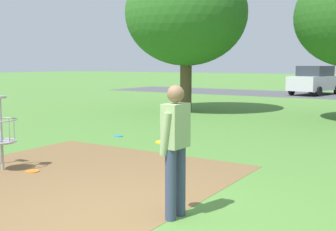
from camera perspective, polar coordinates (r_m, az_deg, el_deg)
name	(u,v)px	position (r m, az deg, el deg)	size (l,w,h in m)	color
ground_plane	(124,221)	(5.56, -5.86, -13.88)	(160.00, 160.00, 0.00)	#518438
dirt_tee_pad	(72,176)	(7.74, -12.76, -7.97)	(5.14, 5.01, 0.01)	brown
disc_golf_basket	(0,130)	(8.48, -21.65, -1.81)	(0.98, 0.58, 1.39)	#9E9EA3
player_throwing	(175,144)	(5.39, 0.99, -3.81)	(0.41, 0.48, 1.71)	#384260
frisbee_near_basket	(118,136)	(11.72, -6.70, -2.74)	(0.25, 0.25, 0.02)	#1E93DB
frisbee_by_tee	(32,171)	(8.27, -17.72, -7.12)	(0.25, 0.25, 0.02)	orange
tree_mid_center	(186,14)	(17.86, 2.46, 13.47)	(5.00, 5.00, 6.14)	brown
parked_car_leftmost	(315,80)	(28.89, 19.09, 4.49)	(2.63, 4.48, 1.84)	silver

